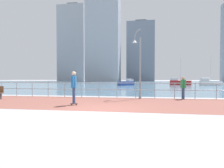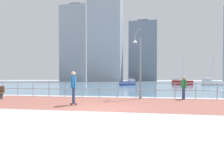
{
  "view_description": "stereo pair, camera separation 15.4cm",
  "coord_description": "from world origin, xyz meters",
  "px_view_note": "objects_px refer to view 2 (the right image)",
  "views": [
    {
      "loc": [
        2.21,
        -9.16,
        1.47
      ],
      "look_at": [
        0.02,
        3.52,
        1.1
      ],
      "focal_mm": 32.25,
      "sensor_mm": 36.0,
      "label": 1
    },
    {
      "loc": [
        2.36,
        -9.13,
        1.47
      ],
      "look_at": [
        0.02,
        3.52,
        1.1
      ],
      "focal_mm": 32.25,
      "sensor_mm": 36.0,
      "label": 2
    }
  ],
  "objects_px": {
    "sailboat_blue": "(128,83)",
    "sailboat_gray": "(182,82)",
    "lamppost": "(139,60)",
    "bystander": "(184,86)",
    "skateboarder": "(73,85)",
    "sailboat_ivory": "(212,83)"
  },
  "relations": [
    {
      "from": "sailboat_blue",
      "to": "sailboat_gray",
      "type": "distance_m",
      "value": 12.56
    },
    {
      "from": "lamppost",
      "to": "bystander",
      "type": "relative_size",
      "value": 3.14
    },
    {
      "from": "lamppost",
      "to": "skateboarder",
      "type": "relative_size",
      "value": 2.7
    },
    {
      "from": "skateboarder",
      "to": "sailboat_blue",
      "type": "relative_size",
      "value": 0.35
    },
    {
      "from": "bystander",
      "to": "skateboarder",
      "type": "bearing_deg",
      "value": -146.67
    },
    {
      "from": "lamppost",
      "to": "sailboat_ivory",
      "type": "relative_size",
      "value": 0.83
    },
    {
      "from": "bystander",
      "to": "sailboat_blue",
      "type": "relative_size",
      "value": 0.3
    },
    {
      "from": "sailboat_blue",
      "to": "bystander",
      "type": "bearing_deg",
      "value": -75.98
    },
    {
      "from": "sailboat_ivory",
      "to": "sailboat_blue",
      "type": "relative_size",
      "value": 1.15
    },
    {
      "from": "lamppost",
      "to": "sailboat_ivory",
      "type": "bearing_deg",
      "value": 65.52
    },
    {
      "from": "sailboat_ivory",
      "to": "skateboarder",
      "type": "bearing_deg",
      "value": -116.52
    },
    {
      "from": "skateboarder",
      "to": "sailboat_ivory",
      "type": "distance_m",
      "value": 37.28
    },
    {
      "from": "bystander",
      "to": "sailboat_gray",
      "type": "bearing_deg",
      "value": 81.55
    },
    {
      "from": "lamppost",
      "to": "bystander",
      "type": "xyz_separation_m",
      "value": [
        3.11,
        0.14,
        -1.82
      ]
    },
    {
      "from": "lamppost",
      "to": "bystander",
      "type": "height_order",
      "value": "lamppost"
    },
    {
      "from": "lamppost",
      "to": "sailboat_gray",
      "type": "xyz_separation_m",
      "value": [
        7.83,
        31.95,
        -2.15
      ]
    },
    {
      "from": "bystander",
      "to": "sailboat_gray",
      "type": "xyz_separation_m",
      "value": [
        4.72,
        31.8,
        -0.33
      ]
    },
    {
      "from": "sailboat_ivory",
      "to": "sailboat_gray",
      "type": "xyz_separation_m",
      "value": [
        -5.49,
        2.68,
        0.03
      ]
    },
    {
      "from": "skateboarder",
      "to": "sailboat_blue",
      "type": "distance_m",
      "value": 30.56
    },
    {
      "from": "skateboarder",
      "to": "sailboat_gray",
      "type": "distance_m",
      "value": 37.73
    },
    {
      "from": "sailboat_ivory",
      "to": "sailboat_blue",
      "type": "distance_m",
      "value": 17.02
    },
    {
      "from": "lamppost",
      "to": "sailboat_gray",
      "type": "height_order",
      "value": "sailboat_gray"
    }
  ]
}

